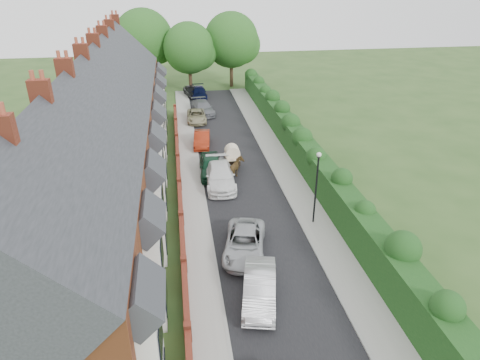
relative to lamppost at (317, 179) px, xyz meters
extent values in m
plane|color=#2D4C1E|center=(-3.40, -4.00, -3.30)|extent=(140.00, 140.00, 0.00)
cube|color=black|center=(-3.90, 7.00, -3.29)|extent=(6.00, 58.00, 0.02)
cube|color=#9B9993|center=(0.20, 7.00, -3.24)|extent=(2.20, 58.00, 0.12)
cube|color=#9B9993|center=(-7.75, 7.00, -3.24)|extent=(1.70, 58.00, 0.12)
cube|color=#9A9A94|center=(-0.85, 7.00, -3.23)|extent=(0.18, 58.00, 0.13)
cube|color=#9A9A94|center=(-6.95, 7.00, -3.23)|extent=(0.18, 58.00, 0.13)
cube|color=#113714|center=(2.00, 7.00, -2.05)|extent=(1.50, 58.00, 2.50)
cube|color=brown|center=(-14.40, 6.00, -0.05)|extent=(8.00, 40.00, 6.50)
cube|color=#25282C|center=(-14.40, 6.00, 3.20)|extent=(8.00, 40.20, 8.00)
cube|color=silver|center=(-10.05, -12.10, -0.70)|extent=(0.70, 2.40, 5.20)
cube|color=black|center=(-9.68, -12.10, 0.50)|extent=(0.06, 1.80, 1.60)
cube|color=#25282C|center=(-10.20, -12.10, 2.30)|extent=(1.70, 2.60, 1.70)
cube|color=#3F2D2D|center=(-10.36, -10.00, -2.25)|extent=(0.08, 0.90, 2.10)
cube|color=silver|center=(-10.35, -10.10, 1.10)|extent=(0.12, 1.20, 1.60)
cube|color=silver|center=(-10.05, -7.10, -0.70)|extent=(0.70, 2.40, 5.20)
cube|color=black|center=(-9.68, -7.10, -1.90)|extent=(0.06, 1.80, 1.60)
cube|color=black|center=(-9.68, -7.10, 0.50)|extent=(0.06, 1.80, 1.60)
cube|color=#25282C|center=(-10.20, -7.10, 2.30)|extent=(1.70, 2.60, 1.70)
cube|color=#3F2D2D|center=(-10.36, -5.00, -2.25)|extent=(0.08, 0.90, 2.10)
cube|color=silver|center=(-10.35, -5.10, 1.10)|extent=(0.12, 1.20, 1.60)
cube|color=silver|center=(-10.05, -2.10, -0.70)|extent=(0.70, 2.40, 5.20)
cube|color=black|center=(-9.68, -2.10, -1.90)|extent=(0.06, 1.80, 1.60)
cube|color=black|center=(-9.68, -2.10, 0.50)|extent=(0.06, 1.80, 1.60)
cube|color=#25282C|center=(-10.20, -2.10, 2.30)|extent=(1.70, 2.60, 1.70)
cube|color=#3F2D2D|center=(-10.36, 0.00, -2.25)|extent=(0.08, 0.90, 2.10)
cube|color=silver|center=(-10.35, -0.10, 1.10)|extent=(0.12, 1.20, 1.60)
cube|color=silver|center=(-10.05, 2.90, -0.70)|extent=(0.70, 2.40, 5.20)
cube|color=black|center=(-9.68, 2.90, -1.90)|extent=(0.06, 1.80, 1.60)
cube|color=black|center=(-9.68, 2.90, 0.50)|extent=(0.06, 1.80, 1.60)
cube|color=#25282C|center=(-10.20, 2.90, 2.30)|extent=(1.70, 2.60, 1.70)
cube|color=#3F2D2D|center=(-10.36, 5.00, -2.25)|extent=(0.08, 0.90, 2.10)
cube|color=silver|center=(-10.35, 4.90, 1.10)|extent=(0.12, 1.20, 1.60)
cube|color=silver|center=(-10.05, 7.90, -0.70)|extent=(0.70, 2.40, 5.20)
cube|color=black|center=(-9.68, 7.90, -1.90)|extent=(0.06, 1.80, 1.60)
cube|color=black|center=(-9.68, 7.90, 0.50)|extent=(0.06, 1.80, 1.60)
cube|color=#25282C|center=(-10.20, 7.90, 2.30)|extent=(1.70, 2.60, 1.70)
cube|color=#3F2D2D|center=(-10.36, 10.00, -2.25)|extent=(0.08, 0.90, 2.10)
cube|color=silver|center=(-10.35, 9.90, 1.10)|extent=(0.12, 1.20, 1.60)
cube|color=silver|center=(-10.05, 12.90, -0.70)|extent=(0.70, 2.40, 5.20)
cube|color=black|center=(-9.68, 12.90, -1.90)|extent=(0.06, 1.80, 1.60)
cube|color=black|center=(-9.68, 12.90, 0.50)|extent=(0.06, 1.80, 1.60)
cube|color=#25282C|center=(-10.20, 12.90, 2.30)|extent=(1.70, 2.60, 1.70)
cube|color=#3F2D2D|center=(-10.36, 15.00, -2.25)|extent=(0.08, 0.90, 2.10)
cube|color=silver|center=(-10.35, 14.90, 1.10)|extent=(0.12, 1.20, 1.60)
cube|color=silver|center=(-10.05, 17.90, -0.70)|extent=(0.70, 2.40, 5.20)
cube|color=black|center=(-9.68, 17.90, -1.90)|extent=(0.06, 1.80, 1.60)
cube|color=black|center=(-9.68, 17.90, 0.50)|extent=(0.06, 1.80, 1.60)
cube|color=#25282C|center=(-10.20, 17.90, 2.30)|extent=(1.70, 2.60, 1.70)
cube|color=#3F2D2D|center=(-10.36, 20.00, -2.25)|extent=(0.08, 0.90, 2.10)
cube|color=silver|center=(-10.35, 19.90, 1.10)|extent=(0.12, 1.20, 1.60)
cube|color=silver|center=(-10.05, 22.90, -0.70)|extent=(0.70, 2.40, 5.20)
cube|color=black|center=(-9.68, 22.90, -1.90)|extent=(0.06, 1.80, 1.60)
cube|color=black|center=(-9.68, 22.90, 0.50)|extent=(0.06, 1.80, 1.60)
cube|color=#25282C|center=(-10.20, 22.90, 2.30)|extent=(1.70, 2.60, 1.70)
cube|color=#3F2D2D|center=(-10.36, 25.00, -2.25)|extent=(0.08, 0.90, 2.10)
cube|color=silver|center=(-10.35, 24.90, 1.10)|extent=(0.12, 1.20, 1.60)
cube|color=brown|center=(-14.40, -9.00, 7.00)|extent=(0.90, 0.50, 1.60)
cylinder|color=brown|center=(-14.20, -9.00, 7.95)|extent=(0.20, 0.20, 0.50)
cube|color=brown|center=(-14.40, -4.00, 7.00)|extent=(0.90, 0.50, 1.60)
cylinder|color=brown|center=(-14.60, -4.00, 7.95)|extent=(0.20, 0.20, 0.50)
cylinder|color=brown|center=(-14.20, -4.00, 7.95)|extent=(0.20, 0.20, 0.50)
cube|color=brown|center=(-14.40, 1.00, 7.00)|extent=(0.90, 0.50, 1.60)
cylinder|color=brown|center=(-14.60, 1.00, 7.95)|extent=(0.20, 0.20, 0.50)
cylinder|color=brown|center=(-14.20, 1.00, 7.95)|extent=(0.20, 0.20, 0.50)
cube|color=brown|center=(-14.40, 6.00, 7.00)|extent=(0.90, 0.50, 1.60)
cylinder|color=brown|center=(-14.60, 6.00, 7.95)|extent=(0.20, 0.20, 0.50)
cylinder|color=brown|center=(-14.20, 6.00, 7.95)|extent=(0.20, 0.20, 0.50)
cube|color=brown|center=(-14.40, 11.00, 7.00)|extent=(0.90, 0.50, 1.60)
cylinder|color=brown|center=(-14.60, 11.00, 7.95)|extent=(0.20, 0.20, 0.50)
cylinder|color=brown|center=(-14.20, 11.00, 7.95)|extent=(0.20, 0.20, 0.50)
cube|color=brown|center=(-14.40, 16.00, 7.00)|extent=(0.90, 0.50, 1.60)
cylinder|color=brown|center=(-14.60, 16.00, 7.95)|extent=(0.20, 0.20, 0.50)
cylinder|color=brown|center=(-14.20, 16.00, 7.95)|extent=(0.20, 0.20, 0.50)
cube|color=brown|center=(-14.40, 21.00, 7.00)|extent=(0.90, 0.50, 1.60)
cylinder|color=brown|center=(-14.60, 21.00, 7.95)|extent=(0.20, 0.20, 0.50)
cylinder|color=brown|center=(-14.20, 21.00, 7.95)|extent=(0.20, 0.20, 0.50)
cube|color=brown|center=(-14.40, 26.00, 7.00)|extent=(0.90, 0.50, 1.60)
cylinder|color=brown|center=(-14.60, 26.00, 7.95)|extent=(0.20, 0.20, 0.50)
cylinder|color=brown|center=(-14.20, 26.00, 7.95)|extent=(0.20, 0.20, 0.50)
cube|color=brown|center=(-8.75, -6.50, -2.85)|extent=(0.30, 4.70, 0.90)
cube|color=brown|center=(-8.75, -1.50, -2.85)|extent=(0.30, 4.70, 0.90)
cube|color=brown|center=(-8.75, 3.50, -2.85)|extent=(0.30, 4.70, 0.90)
cube|color=brown|center=(-8.75, 8.50, -2.85)|extent=(0.30, 4.70, 0.90)
cube|color=brown|center=(-8.75, 13.50, -2.85)|extent=(0.30, 4.70, 0.90)
cube|color=brown|center=(-8.75, 18.50, -2.85)|extent=(0.30, 4.70, 0.90)
cube|color=brown|center=(-8.75, 23.50, -2.85)|extent=(0.30, 4.70, 0.90)
cube|color=brown|center=(-8.75, -9.00, -2.75)|extent=(0.35, 0.35, 1.10)
cube|color=brown|center=(-8.75, -4.00, -2.75)|extent=(0.35, 0.35, 1.10)
cube|color=brown|center=(-8.75, 1.00, -2.75)|extent=(0.35, 0.35, 1.10)
cube|color=brown|center=(-8.75, 6.00, -2.75)|extent=(0.35, 0.35, 1.10)
cube|color=brown|center=(-8.75, 11.00, -2.75)|extent=(0.35, 0.35, 1.10)
cube|color=brown|center=(-8.75, 16.00, -2.75)|extent=(0.35, 0.35, 1.10)
cube|color=brown|center=(-8.75, 21.00, -2.75)|extent=(0.35, 0.35, 1.10)
cube|color=brown|center=(-8.75, 26.00, -2.75)|extent=(0.35, 0.35, 1.10)
cylinder|color=black|center=(0.00, 0.00, -0.90)|extent=(0.12, 0.12, 4.80)
cylinder|color=black|center=(0.00, 0.00, 1.55)|extent=(0.20, 0.20, 0.10)
sphere|color=silver|center=(0.00, 0.00, 1.70)|extent=(0.32, 0.32, 0.32)
cylinder|color=#332316|center=(-6.40, 36.00, -0.92)|extent=(0.50, 0.50, 4.75)
sphere|color=#204D19|center=(-6.40, 36.00, 2.59)|extent=(6.80, 6.80, 6.80)
sphere|color=#204D19|center=(-5.04, 36.30, 1.93)|extent=(4.76, 4.76, 4.76)
cylinder|color=#332316|center=(-0.40, 38.00, -0.67)|extent=(0.50, 0.50, 5.25)
sphere|color=#204D19|center=(-0.40, 38.00, 3.21)|extent=(7.60, 7.60, 7.60)
sphere|color=#204D19|center=(1.12, 38.30, 2.48)|extent=(5.32, 5.32, 5.32)
cylinder|color=#332316|center=(-12.40, 39.00, -0.55)|extent=(0.50, 0.50, 5.50)
sphere|color=#204D19|center=(-12.40, 39.00, 3.52)|extent=(8.00, 8.00, 8.00)
sphere|color=#204D19|center=(-10.80, 39.30, 2.75)|extent=(5.60, 5.60, 5.60)
imported|color=silver|center=(-5.00, -6.74, -2.54)|extent=(2.54, 4.85, 1.52)
imported|color=#ACAFB4|center=(-5.10, -2.60, -2.59)|extent=(3.43, 5.47, 1.41)
imported|color=white|center=(-5.56, 6.60, -2.49)|extent=(2.38, 5.59, 1.61)
imported|color=#113923|center=(-6.08, 8.60, -2.49)|extent=(2.05, 4.77, 1.61)
imported|color=maroon|center=(-6.36, 15.21, -2.61)|extent=(1.86, 4.32, 1.38)
imported|color=tan|center=(-6.40, 22.67, -2.66)|extent=(2.26, 4.63, 1.27)
imported|color=slate|center=(-5.49, 25.40, -2.56)|extent=(2.82, 5.35, 1.48)
imported|color=black|center=(-6.40, 33.47, -2.60)|extent=(2.47, 4.37, 1.40)
imported|color=brown|center=(-4.15, 7.53, -2.45)|extent=(1.65, 2.21, 1.70)
cube|color=black|center=(-4.15, 9.69, -2.50)|extent=(1.13, 1.88, 0.47)
cylinder|color=beige|center=(-4.15, 9.69, -1.84)|extent=(1.22, 1.18, 1.22)
cube|color=beige|center=(-4.15, 9.69, -2.26)|extent=(1.24, 1.93, 0.04)
cylinder|color=black|center=(-4.76, 10.25, -2.87)|extent=(0.08, 0.85, 0.85)
cylinder|color=black|center=(-3.54, 10.25, -2.87)|extent=(0.08, 0.85, 0.85)
cylinder|color=black|center=(-4.48, 8.65, -2.45)|extent=(0.06, 1.69, 0.06)
cylinder|color=black|center=(-3.82, 8.65, -2.45)|extent=(0.06, 1.69, 0.06)
imported|color=black|center=(-5.47, 32.72, -2.62)|extent=(1.96, 4.72, 1.36)
camera|label=1|loc=(-8.58, -23.49, 12.06)|focal=32.00mm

